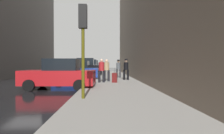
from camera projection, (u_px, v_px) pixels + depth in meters
The scene contains 15 objects.
ground_plane at pixel (27, 86), 11.88m from camera, with size 120.00×120.00×0.00m, color black.
sidewalk at pixel (115, 84), 12.10m from camera, with size 4.00×40.00×0.15m, color gray.
parked_red_hatchback at pixel (60, 75), 10.39m from camera, with size 4.26×2.17×1.79m.
parked_blue_sedan at pixel (77, 71), 16.48m from camera, with size 4.26×2.18×1.79m.
parked_black_suv at pixel (84, 68), 22.42m from camera, with size 4.62×2.10×2.25m.
parked_white_van at pixel (89, 67), 28.84m from camera, with size 4.60×2.07×2.25m.
parked_bronze_suv at pixel (92, 66), 34.56m from camera, with size 4.61×2.07×2.25m.
parked_dark_green_sedan at pixel (94, 67), 40.12m from camera, with size 4.27×2.19×1.79m.
fire_hydrant at pixel (96, 75), 16.24m from camera, with size 0.42×0.22×0.70m.
traffic_light at pixel (83, 31), 6.70m from camera, with size 0.32×0.32×3.60m.
pedestrian_in_tan_coat at pixel (107, 69), 13.54m from camera, with size 0.51×0.42×1.71m.
pedestrian_with_beanie at pixel (118, 68), 17.28m from camera, with size 0.53×0.50×1.78m.
pedestrian_with_fedora at pixel (126, 68), 14.77m from camera, with size 0.53×0.50×1.78m.
pedestrian_in_red_jacket at pixel (101, 69), 12.65m from camera, with size 0.52×0.45×1.71m.
rolling_suitcase at pixel (115, 78), 12.77m from camera, with size 0.43×0.60×1.04m.
Camera 1 is at (5.37, -12.06, 1.47)m, focal length 28.00 mm.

